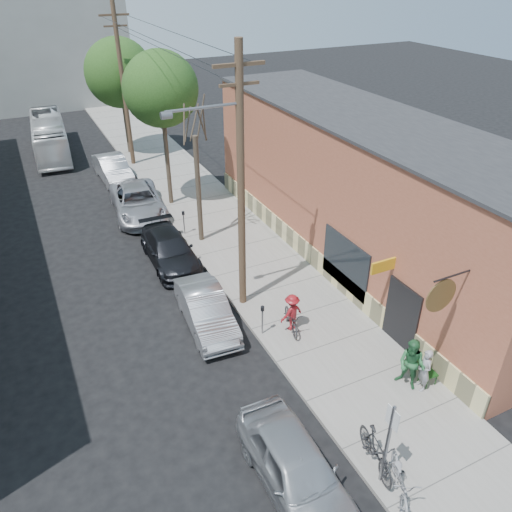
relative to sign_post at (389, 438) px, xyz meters
name	(u,v)px	position (x,y,z in m)	size (l,w,h in m)	color
ground	(224,383)	(-2.35, 5.26, -1.83)	(120.00, 120.00, 0.00)	black
sidewalk	(217,222)	(1.90, 16.26, -1.76)	(4.50, 58.00, 0.15)	gray
cafe_building	(363,191)	(6.64, 10.25, 1.47)	(6.60, 20.20, 6.61)	#A2553C
end_cap_building	(20,38)	(-4.35, 47.26, 4.17)	(18.00, 8.00, 12.00)	gray
sign_post	(389,438)	(0.00, 0.00, 0.00)	(0.07, 0.45, 2.80)	slate
parking_meter_near	(262,315)	(-0.10, 6.86, -0.85)	(0.14, 0.14, 1.24)	slate
parking_meter_far	(184,219)	(-0.10, 15.65, -0.85)	(0.14, 0.14, 1.24)	slate
utility_pole_near	(239,182)	(0.04, 9.02, 3.58)	(3.57, 0.28, 10.00)	#503A28
utility_pole_far	(123,85)	(0.10, 26.88, 3.51)	(1.80, 0.28, 10.00)	#503A28
tree_bare	(198,190)	(0.45, 14.71, 0.96)	(0.24, 0.24, 5.28)	#44392C
tree_leafy_mid	(161,89)	(0.45, 19.58, 4.64)	(3.89, 3.89, 8.28)	#44392C
tree_leafy_far	(119,73)	(0.45, 29.32, 3.79)	(4.58, 4.58, 7.77)	#44392C
patio_chair_a	(413,361)	(3.56, 2.84, -1.24)	(0.50, 0.50, 0.88)	#0F3810
patio_chair_b	(429,373)	(3.63, 2.19, -1.24)	(0.50, 0.50, 0.88)	#0F3810
patron_grey	(424,370)	(3.30, 2.11, -0.90)	(0.57, 0.37, 1.56)	gray
patron_green	(411,364)	(2.98, 2.38, -0.75)	(0.90, 0.70, 1.86)	#276236
cyclist	(292,312)	(1.01, 6.64, -0.93)	(0.98, 0.56, 1.51)	maroon
cyclist_bike	(291,319)	(1.01, 6.64, -1.23)	(0.60, 1.71, 0.90)	black
parked_bike_a	(376,451)	(0.12, 0.45, -1.10)	(0.55, 1.95, 1.17)	black
parked_bike_b	(401,480)	(0.18, -0.50, -1.17)	(0.68, 1.95, 1.02)	gray
car_0	(296,468)	(-2.11, 0.92, -1.06)	(1.83, 4.55, 1.55)	#A6A8AE
car_1	(206,310)	(-1.72, 8.41, -1.12)	(1.51, 4.33, 1.43)	#A9AAB1
car_2	(170,250)	(-1.55, 13.47, -1.14)	(1.95, 4.79, 1.39)	black
car_3	(138,202)	(-1.55, 19.13, -1.06)	(2.56, 5.54, 1.54)	#B1B1B9
car_4	(113,169)	(-1.67, 24.73, -1.06)	(1.63, 4.66, 1.54)	#ACAEB4
bus	(50,136)	(-4.58, 31.82, -0.55)	(2.16, 9.24, 2.57)	white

